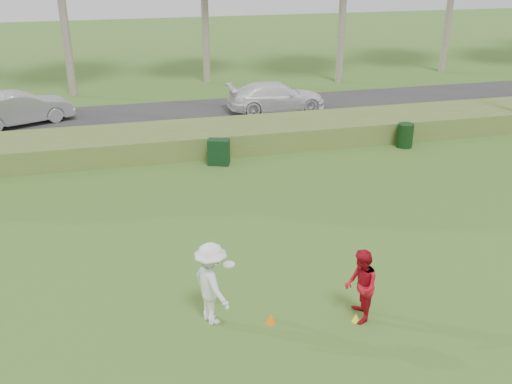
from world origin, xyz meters
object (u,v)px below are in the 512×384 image
object	(u,v)px
trash_bin	(405,135)
player_white	(212,284)
utility_cabinet	(219,152)
car_right	(276,97)
car_mid	(20,108)
player_red	(361,286)
cone_orange	(271,318)
cone_yellow	(356,318)

from	to	relation	value
trash_bin	player_white	bearing A→B (deg)	-134.89
utility_cabinet	player_white	bearing A→B (deg)	-81.22
player_white	car_right	size ratio (longest dim) A/B	0.40
utility_cabinet	car_mid	bearing A→B (deg)	157.53
player_red	trash_bin	world-z (taller)	player_red
player_white	car_mid	world-z (taller)	player_white
cone_orange	car_mid	distance (m)	19.29
player_red	car_right	distance (m)	17.84
car_mid	car_right	world-z (taller)	car_mid
trash_bin	cone_orange	bearing A→B (deg)	-129.96
cone_orange	car_right	distance (m)	17.98
player_white	trash_bin	size ratio (longest dim) A/B	1.95
player_red	car_right	xyz separation A→B (m)	(3.07, 17.57, -0.09)
cone_orange	cone_yellow	size ratio (longest dim) A/B	1.23
player_white	trash_bin	distance (m)	14.27
car_mid	cone_orange	bearing A→B (deg)	178.94
cone_yellow	utility_cabinet	distance (m)	10.85
cone_orange	car_mid	size ratio (longest dim) A/B	0.05
car_mid	car_right	bearing A→B (deg)	-116.16
player_red	cone_orange	world-z (taller)	player_red
player_white	player_red	distance (m)	3.34
player_white	car_right	world-z (taller)	player_white
car_mid	player_red	bearing A→B (deg)	-176.23
cone_orange	cone_yellow	xyz separation A→B (m)	(1.90, -0.42, -0.02)
cone_orange	car_right	xyz separation A→B (m)	(5.07, 17.23, 0.66)
car_mid	trash_bin	bearing A→B (deg)	-137.80
player_white	car_right	bearing A→B (deg)	-39.64
player_white	car_right	distance (m)	17.98
cone_yellow	utility_cabinet	xyz separation A→B (m)	(-1.13, 10.78, 0.41)
player_white	cone_orange	distance (m)	1.58
player_white	utility_cabinet	bearing A→B (deg)	-30.55
player_red	car_mid	world-z (taller)	player_red
car_mid	car_right	size ratio (longest dim) A/B	0.94
player_red	car_mid	size ratio (longest dim) A/B	0.37
cone_orange	trash_bin	distance (m)	13.72
utility_cabinet	player_red	bearing A→B (deg)	-63.16
cone_yellow	car_mid	bearing A→B (deg)	116.79
cone_yellow	player_red	bearing A→B (deg)	40.90
utility_cabinet	car_right	size ratio (longest dim) A/B	0.20
player_white	car_right	xyz separation A→B (m)	(6.33, 16.83, -0.20)
player_red	car_mid	bearing A→B (deg)	-139.98
utility_cabinet	trash_bin	world-z (taller)	utility_cabinet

